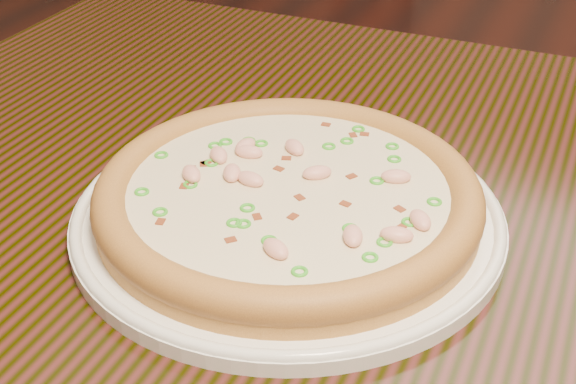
% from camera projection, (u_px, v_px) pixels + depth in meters
% --- Properties ---
extents(hero_table, '(1.20, 0.80, 0.75)m').
position_uv_depth(hero_table, '(437.00, 318.00, 0.70)').
color(hero_table, black).
rests_on(hero_table, ground).
extents(plate, '(0.34, 0.34, 0.02)m').
position_uv_depth(plate, '(288.00, 215.00, 0.64)').
color(plate, white).
rests_on(plate, hero_table).
extents(pizza, '(0.31, 0.31, 0.03)m').
position_uv_depth(pizza, '(288.00, 195.00, 0.63)').
color(pizza, '#BD9347').
rests_on(pizza, plate).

